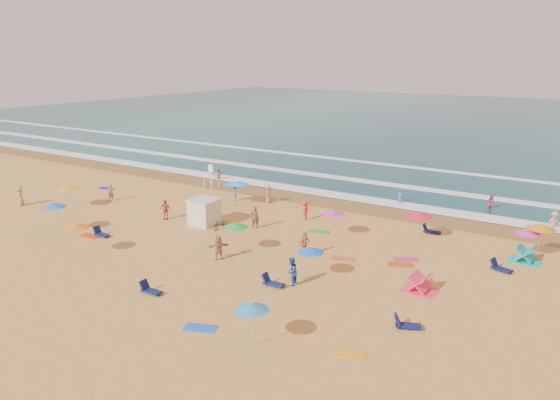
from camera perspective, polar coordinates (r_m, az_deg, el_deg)
The scene contains 13 objects.
ground at distance 41.75m, azimuth -3.57°, elevation -3.95°, with size 220.00×220.00×0.00m, color gold.
ocean at distance 118.81m, azimuth 21.44°, elevation 7.51°, with size 220.00×140.00×0.18m, color #0C4756.
wet_sand at distance 51.87m, azimuth 4.65°, elevation -0.14°, with size 220.00×220.00×0.00m, color olive.
surf_foam at distance 59.54m, azimuth 8.69°, elevation 1.82°, with size 200.00×18.70×0.05m.
cabana at distance 45.04m, azimuth -7.91°, elevation -1.30°, with size 2.00×2.00×2.00m, color silver.
cabana_roof at distance 44.76m, azimuth -7.96°, elevation 0.00°, with size 2.20×2.20×0.12m, color silver.
bicycle at distance 43.82m, azimuth -6.25°, elevation -2.52°, with size 0.54×1.54×0.81m, color black.
lifeguard_stand at distance 56.99m, azimuth -7.21°, elevation 2.26°, with size 1.20×1.20×2.10m, color white, non-canonical shape.
beach_umbrellas at distance 40.11m, azimuth -3.12°, elevation -1.63°, with size 51.77×24.97×0.73m.
loungers at distance 34.79m, azimuth 1.20°, elevation -7.63°, with size 48.89×22.02×0.34m.
towels at distance 39.39m, azimuth -3.94°, elevation -5.13°, with size 37.26×25.50×0.03m.
popup_tents at distance 36.83m, azimuth 19.79°, elevation -6.52°, with size 6.40×10.13×1.20m.
beachgoers at distance 45.15m, azimuth -0.07°, elevation -1.39°, with size 43.41×24.73×2.07m.
Camera 1 is at (23.58, -31.65, 13.63)m, focal length 35.00 mm.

